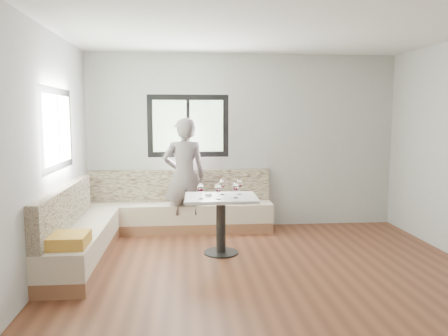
{
  "coord_description": "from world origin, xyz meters",
  "views": [
    {
      "loc": [
        -0.95,
        -4.55,
        1.81
      ],
      "look_at": [
        -0.44,
        1.14,
        1.13
      ],
      "focal_mm": 35.0,
      "sensor_mm": 36.0,
      "label": 1
    }
  ],
  "objects": [
    {
      "name": "room",
      "position": [
        -0.08,
        0.08,
        1.41
      ],
      "size": [
        5.01,
        5.01,
        2.81
      ],
      "color": "brown",
      "rests_on": "ground"
    },
    {
      "name": "banquette",
      "position": [
        -1.59,
        1.61,
        0.33
      ],
      "size": [
        2.9,
        2.8,
        0.95
      ],
      "color": "#8F5C3F",
      "rests_on": "ground"
    },
    {
      "name": "table",
      "position": [
        -0.49,
        1.04,
        0.57
      ],
      "size": [
        0.95,
        0.74,
        0.77
      ],
      "rotation": [
        0.0,
        0.0,
        -0.02
      ],
      "color": "black",
      "rests_on": "ground"
    },
    {
      "name": "person",
      "position": [
        -0.97,
        2.08,
        0.89
      ],
      "size": [
        0.7,
        0.5,
        1.79
      ],
      "primitive_type": "imported",
      "rotation": [
        0.0,
        0.0,
        3.26
      ],
      "color": "slate",
      "rests_on": "ground"
    },
    {
      "name": "olive_ramekin",
      "position": [
        -0.66,
        1.07,
        0.79
      ],
      "size": [
        0.09,
        0.09,
        0.04
      ],
      "color": "white",
      "rests_on": "table"
    },
    {
      "name": "wine_glass_a",
      "position": [
        -0.76,
        0.88,
        0.91
      ],
      "size": [
        0.09,
        0.09,
        0.2
      ],
      "color": "white",
      "rests_on": "table"
    },
    {
      "name": "wine_glass_b",
      "position": [
        -0.54,
        0.82,
        0.91
      ],
      "size": [
        0.09,
        0.09,
        0.2
      ],
      "color": "white",
      "rests_on": "table"
    },
    {
      "name": "wine_glass_c",
      "position": [
        -0.31,
        0.91,
        0.91
      ],
      "size": [
        0.09,
        0.09,
        0.2
      ],
      "color": "white",
      "rests_on": "table"
    },
    {
      "name": "wine_glass_d",
      "position": [
        -0.47,
        1.16,
        0.91
      ],
      "size": [
        0.09,
        0.09,
        0.2
      ],
      "color": "white",
      "rests_on": "table"
    },
    {
      "name": "wine_glass_e",
      "position": [
        -0.23,
        1.17,
        0.91
      ],
      "size": [
        0.09,
        0.09,
        0.2
      ],
      "color": "white",
      "rests_on": "table"
    }
  ]
}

